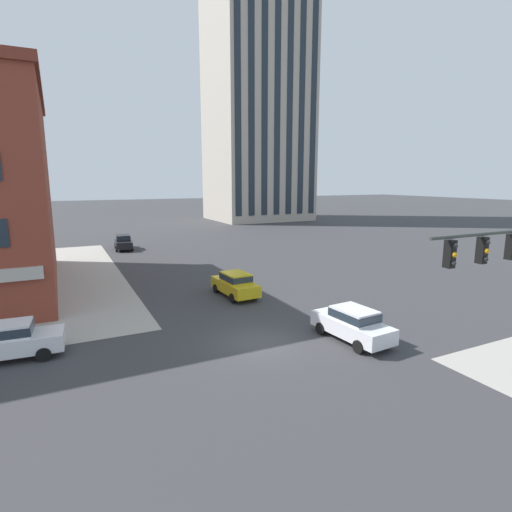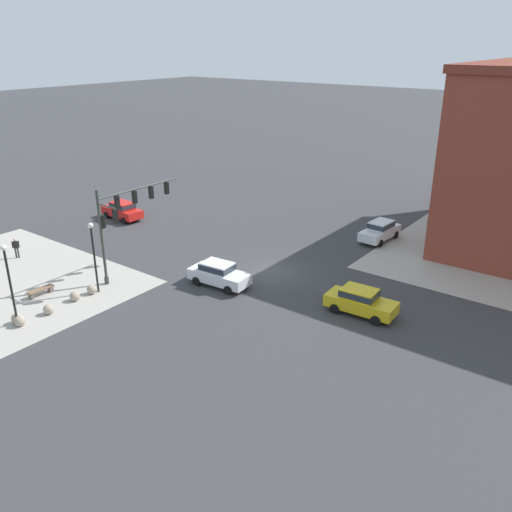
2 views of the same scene
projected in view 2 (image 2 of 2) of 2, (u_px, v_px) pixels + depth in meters
name	position (u px, v px, depth m)	size (l,w,h in m)	color
ground_plane	(273.00, 272.00, 39.79)	(320.00, 320.00, 0.00)	#38383A
traffic_signal_main	(123.00, 215.00, 37.32)	(7.38, 2.09, 6.82)	#383D38
bollard_sphere_curb_a	(92.00, 289.00, 36.21)	(0.66, 0.66, 0.66)	gray
bollard_sphere_curb_b	(75.00, 296.00, 35.25)	(0.66, 0.66, 0.66)	gray
bollard_sphere_curb_c	(48.00, 309.00, 33.53)	(0.66, 0.66, 0.66)	gray
bollard_sphere_curb_d	(17.00, 318.00, 32.45)	(0.66, 0.66, 0.66)	gray
bollard_sphere_curb_e	(20.00, 321.00, 32.14)	(0.66, 0.66, 0.66)	gray
bench_near_signal	(41.00, 291.00, 36.02)	(1.81, 0.51, 0.49)	brown
pedestrian_at_curb	(16.00, 247.00, 41.97)	(0.47, 0.36, 1.63)	#333333
street_lamp_corner_near	(93.00, 249.00, 35.44)	(0.36, 0.36, 4.96)	black
street_lamp_mid_sidewalk	(9.00, 275.00, 31.19)	(0.36, 0.36, 5.16)	black
car_main_northbound_near	(219.00, 273.00, 37.25)	(2.14, 4.52, 1.68)	silver
car_main_northbound_far	(360.00, 300.00, 33.37)	(2.06, 4.48, 1.68)	gold
car_main_southbound_far	(380.00, 230.00, 45.67)	(4.51, 2.11, 1.68)	silver
car_cross_eastbound	(122.00, 210.00, 51.10)	(2.09, 4.50, 1.68)	red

